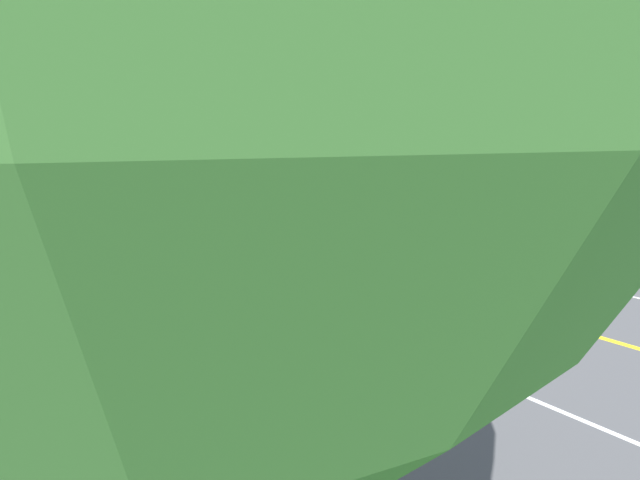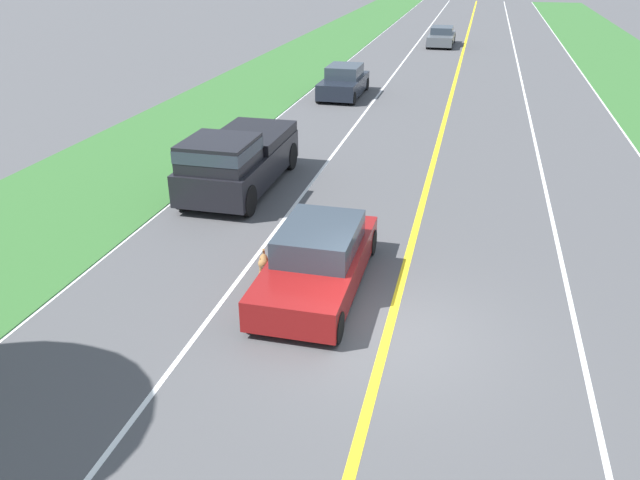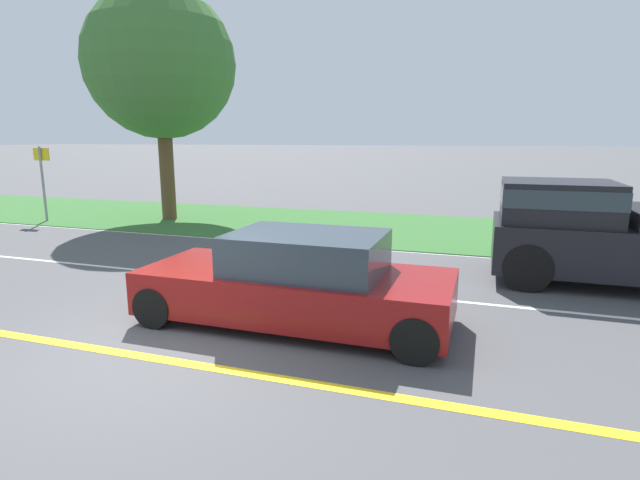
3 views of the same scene
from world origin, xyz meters
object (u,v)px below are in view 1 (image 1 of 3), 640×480
at_px(car_trailing_mid, 43,176).
at_px(roadside_tree_left_near, 617,116).
at_px(ego_car, 306,255).
at_px(dog, 281,268).
at_px(pickup_truck, 129,236).
at_px(car_trailing_near, 48,201).
at_px(roadside_tree_right_near, 183,23).

relative_size(car_trailing_mid, roadside_tree_left_near, 0.68).
relative_size(ego_car, dog, 4.15).
height_order(pickup_truck, car_trailing_near, pickup_truck).
bearing_deg(car_trailing_near, pickup_truck, 88.45).
bearing_deg(car_trailing_near, roadside_tree_left_near, 122.95).
height_order(car_trailing_mid, roadside_tree_right_near, roadside_tree_right_near).
bearing_deg(ego_car, roadside_tree_right_near, 44.80).
bearing_deg(car_trailing_near, ego_car, 100.34).
xyz_separation_m(car_trailing_near, roadside_tree_right_near, (4.33, 26.17, 4.38)).
bearing_deg(car_trailing_mid, roadside_tree_right_near, 80.11).
relative_size(ego_car, pickup_truck, 0.86).
distance_m(car_trailing_near, car_trailing_mid, 18.58).
xyz_separation_m(ego_car, pickup_truck, (3.74, -5.10, 0.35)).
bearing_deg(dog, car_trailing_near, -101.68).
relative_size(car_trailing_near, car_trailing_mid, 0.91).
height_order(ego_car, dog, ego_car).
bearing_deg(roadside_tree_left_near, car_trailing_mid, -74.04).
relative_size(dog, car_trailing_mid, 0.23).
height_order(car_trailing_near, roadside_tree_left_near, roadside_tree_left_near).
bearing_deg(roadside_tree_left_near, car_trailing_near, -57.05).
bearing_deg(pickup_truck, ego_car, 126.25).
xyz_separation_m(dog, pickup_truck, (2.57, -5.25, 0.51)).
bearing_deg(ego_car, pickup_truck, -53.75).
relative_size(ego_car, car_trailing_near, 1.07).
height_order(ego_car, car_trailing_mid, ego_car).
height_order(dog, roadside_tree_left_near, roadside_tree_left_near).
relative_size(dog, roadside_tree_right_near, 0.15).
distance_m(car_trailing_near, roadside_tree_right_near, 26.89).
bearing_deg(roadside_tree_right_near, ego_car, -135.20).
xyz_separation_m(car_trailing_mid, roadside_tree_left_near, (-12.04, 42.10, 4.53)).
bearing_deg(roadside_tree_right_near, dog, -131.03).
relative_size(roadside_tree_right_near, roadside_tree_left_near, 1.09).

